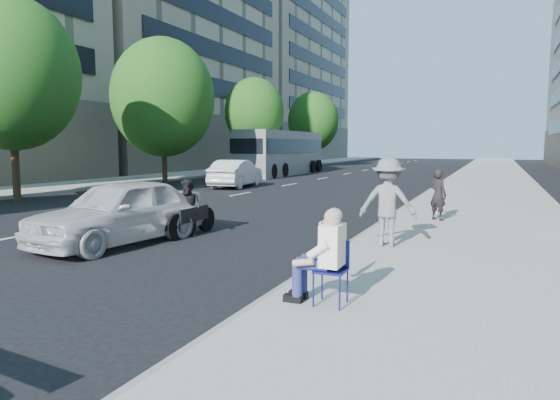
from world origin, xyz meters
The scene contains 15 objects.
ground centered at (0.00, 0.00, 0.00)m, with size 160.00×160.00×0.00m, color black.
near_sidewalk centered at (4.00, 20.00, 0.07)m, with size 5.00×120.00×0.15m, color gray.
far_sidewalk centered at (-16.75, 20.00, 0.07)m, with size 4.50×120.00×0.15m, color gray.
far_bldg_north centered at (-30.00, 62.00, 14.00)m, with size 22.00×28.00×28.00m, color #B9AA8A.
tree_far_b centered at (-13.70, 8.00, 5.13)m, with size 5.40×5.40×8.24m.
tree_far_c centered at (-13.70, 18.00, 5.02)m, with size 6.00×6.00×8.47m.
tree_far_d centered at (-13.70, 30.00, 4.89)m, with size 4.80×4.80×7.65m.
tree_far_e centered at (-13.70, 44.00, 4.78)m, with size 5.40×5.40×7.89m.
seated_protester centered at (2.29, -0.17, 0.87)m, with size 0.83×1.11×1.31m.
jogger centered at (2.30, 4.02, 1.08)m, with size 1.20×0.69×1.86m, color slate.
pedestrian_woman centered at (2.87, 8.24, 0.88)m, with size 0.53×0.35×1.45m, color black.
white_sedan_near centered at (-3.56, 2.57, 0.75)m, with size 1.78×4.43×1.51m, color silver.
white_sedan_mid centered at (-8.54, 17.34, 0.74)m, with size 1.57×4.49×1.48m, color silver.
motorcycle centered at (-2.63, 4.00, 0.64)m, with size 0.70×2.04×1.42m.
bus centered at (-10.81, 28.95, 1.64)m, with size 2.88×12.11×3.30m.
Camera 1 is at (4.36, -6.40, 2.27)m, focal length 32.00 mm.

